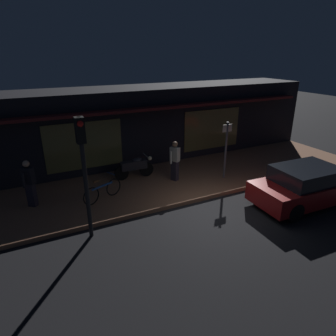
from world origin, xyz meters
TOP-DOWN VIEW (x-y plane):
  - ground_plane at (0.00, 0.00)m, footprint 60.00×60.00m
  - sidewalk_slab at (0.00, 3.00)m, footprint 18.00×4.00m
  - storefront_building at (0.00, 6.39)m, footprint 18.00×3.30m
  - motorcycle at (-1.43, 3.85)m, footprint 1.70×0.55m
  - bicycle_parked at (-3.19, 2.45)m, footprint 1.54×0.71m
  - person_photographer at (-5.48, 3.10)m, footprint 0.45×0.53m
  - person_bystander at (-0.03, 2.88)m, footprint 0.59×0.44m
  - sign_post at (1.97, 2.17)m, footprint 0.44×0.09m
  - traffic_light_pole at (-4.06, 0.60)m, footprint 0.24×0.33m
  - parked_car_near at (3.38, -0.79)m, footprint 4.17×1.93m

SIDE VIEW (x-z plane):
  - ground_plane at x=0.00m, z-range 0.00..0.00m
  - sidewalk_slab at x=0.00m, z-range 0.00..0.15m
  - bicycle_parked at x=-3.19m, z-range 0.05..0.96m
  - motorcycle at x=-1.43m, z-range 0.16..1.13m
  - parked_car_near at x=3.38m, z-range -0.01..1.41m
  - person_photographer at x=-5.48m, z-range 0.19..1.86m
  - person_bystander at x=-0.03m, z-range 0.19..1.86m
  - sign_post at x=1.97m, z-range 0.31..2.71m
  - storefront_building at x=0.00m, z-range 0.00..3.60m
  - traffic_light_pole at x=-4.06m, z-range 0.68..4.28m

